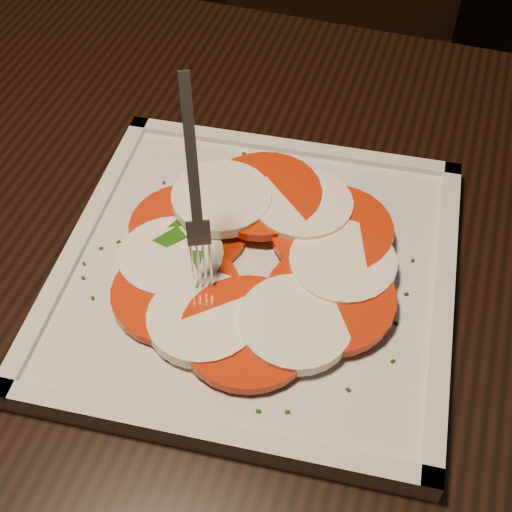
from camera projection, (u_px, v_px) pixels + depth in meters
ground at (231, 403)px, 1.36m from camera, size 6.00×6.00×0.00m
table at (243, 339)px, 0.67m from camera, size 1.24×0.86×0.75m
chair at (341, 28)px, 1.24m from camera, size 0.48×0.48×0.93m
plate at (256, 274)px, 0.59m from camera, size 0.33×0.33×0.01m
caprese_salad at (256, 259)px, 0.57m from camera, size 0.26×0.26×0.03m
fork at (193, 176)px, 0.51m from camera, size 0.04×0.06×0.15m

